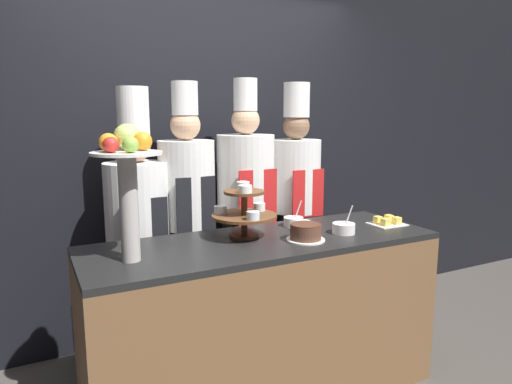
{
  "coord_description": "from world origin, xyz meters",
  "views": [
    {
      "loc": [
        -1.14,
        -1.82,
        1.61
      ],
      "look_at": [
        0.0,
        0.43,
        1.18
      ],
      "focal_mm": 32.0,
      "sensor_mm": 36.0,
      "label": 1
    }
  ],
  "objects_px": {
    "fruit_pedestal": "(127,171)",
    "cup_white": "(303,226)",
    "chef_right": "(295,198)",
    "chef_center_left": "(188,210)",
    "serving_bowl_near": "(344,228)",
    "serving_bowl_far": "(294,222)",
    "chef_left": "(138,224)",
    "cake_square_tray": "(387,222)",
    "chef_center_right": "(246,203)",
    "cake_round": "(306,233)",
    "tiered_stand": "(244,210)"
  },
  "relations": [
    {
      "from": "fruit_pedestal",
      "to": "cup_white",
      "type": "relative_size",
      "value": 7.31
    },
    {
      "from": "chef_right",
      "to": "chef_center_left",
      "type": "bearing_deg",
      "value": -179.99
    },
    {
      "from": "cup_white",
      "to": "chef_right",
      "type": "bearing_deg",
      "value": 62.28
    },
    {
      "from": "fruit_pedestal",
      "to": "serving_bowl_near",
      "type": "height_order",
      "value": "fruit_pedestal"
    },
    {
      "from": "serving_bowl_far",
      "to": "chef_left",
      "type": "relative_size",
      "value": 0.09
    },
    {
      "from": "fruit_pedestal",
      "to": "cake_square_tray",
      "type": "bearing_deg",
      "value": -0.68
    },
    {
      "from": "fruit_pedestal",
      "to": "chef_left",
      "type": "relative_size",
      "value": 0.36
    },
    {
      "from": "cup_white",
      "to": "chef_left",
      "type": "xyz_separation_m",
      "value": [
        -0.83,
        0.59,
        -0.02
      ]
    },
    {
      "from": "chef_center_right",
      "to": "cup_white",
      "type": "bearing_deg",
      "value": -81.25
    },
    {
      "from": "chef_center_left",
      "to": "cake_round",
      "type": "bearing_deg",
      "value": -60.41
    },
    {
      "from": "cake_square_tray",
      "to": "serving_bowl_far",
      "type": "bearing_deg",
      "value": 157.21
    },
    {
      "from": "cake_round",
      "to": "serving_bowl_far",
      "type": "xyz_separation_m",
      "value": [
        0.11,
        0.3,
        -0.02
      ]
    },
    {
      "from": "chef_center_right",
      "to": "cake_round",
      "type": "bearing_deg",
      "value": -89.67
    },
    {
      "from": "tiered_stand",
      "to": "chef_center_left",
      "type": "xyz_separation_m",
      "value": [
        -0.15,
        0.54,
        -0.08
      ]
    },
    {
      "from": "cup_white",
      "to": "chef_center_left",
      "type": "xyz_separation_m",
      "value": [
        -0.51,
        0.59,
        0.04
      ]
    },
    {
      "from": "chef_center_right",
      "to": "fruit_pedestal",
      "type": "bearing_deg",
      "value": -144.58
    },
    {
      "from": "chef_left",
      "to": "chef_right",
      "type": "xyz_separation_m",
      "value": [
        1.14,
        0.0,
        0.07
      ]
    },
    {
      "from": "serving_bowl_near",
      "to": "chef_right",
      "type": "bearing_deg",
      "value": 80.89
    },
    {
      "from": "serving_bowl_near",
      "to": "chef_center_right",
      "type": "height_order",
      "value": "chef_center_right"
    },
    {
      "from": "serving_bowl_far",
      "to": "chef_center_left",
      "type": "xyz_separation_m",
      "value": [
        -0.53,
        0.44,
        0.04
      ]
    },
    {
      "from": "tiered_stand",
      "to": "cake_round",
      "type": "xyz_separation_m",
      "value": [
        0.27,
        -0.21,
        -0.11
      ]
    },
    {
      "from": "cake_round",
      "to": "serving_bowl_far",
      "type": "bearing_deg",
      "value": 70.28
    },
    {
      "from": "tiered_stand",
      "to": "chef_left",
      "type": "height_order",
      "value": "chef_left"
    },
    {
      "from": "cake_square_tray",
      "to": "chef_center_right",
      "type": "distance_m",
      "value": 0.94
    },
    {
      "from": "fruit_pedestal",
      "to": "chef_center_right",
      "type": "xyz_separation_m",
      "value": [
        0.92,
        0.65,
        -0.35
      ]
    },
    {
      "from": "chef_left",
      "to": "chef_right",
      "type": "bearing_deg",
      "value": 0.0
    },
    {
      "from": "cake_round",
      "to": "cup_white",
      "type": "height_order",
      "value": "cake_round"
    },
    {
      "from": "serving_bowl_far",
      "to": "chef_left",
      "type": "bearing_deg",
      "value": 152.6
    },
    {
      "from": "tiered_stand",
      "to": "fruit_pedestal",
      "type": "bearing_deg",
      "value": -169.86
    },
    {
      "from": "cake_round",
      "to": "chef_center_left",
      "type": "height_order",
      "value": "chef_center_left"
    },
    {
      "from": "cake_square_tray",
      "to": "chef_right",
      "type": "distance_m",
      "value": 0.72
    },
    {
      "from": "cup_white",
      "to": "cake_square_tray",
      "type": "relative_size",
      "value": 0.43
    },
    {
      "from": "chef_right",
      "to": "cake_square_tray",
      "type": "bearing_deg",
      "value": -68.84
    },
    {
      "from": "chef_center_right",
      "to": "serving_bowl_far",
      "type": "bearing_deg",
      "value": -75.66
    },
    {
      "from": "fruit_pedestal",
      "to": "chef_center_right",
      "type": "bearing_deg",
      "value": 35.42
    },
    {
      "from": "tiered_stand",
      "to": "chef_center_right",
      "type": "xyz_separation_m",
      "value": [
        0.27,
        0.54,
        -0.08
      ]
    },
    {
      "from": "serving_bowl_far",
      "to": "serving_bowl_near",
      "type": "bearing_deg",
      "value": -58.39
    },
    {
      "from": "cup_white",
      "to": "chef_left",
      "type": "relative_size",
      "value": 0.05
    },
    {
      "from": "tiered_stand",
      "to": "chef_center_left",
      "type": "height_order",
      "value": "chef_center_left"
    },
    {
      "from": "fruit_pedestal",
      "to": "cake_round",
      "type": "distance_m",
      "value": 1.0
    },
    {
      "from": "chef_center_right",
      "to": "chef_center_left",
      "type": "bearing_deg",
      "value": 180.0
    },
    {
      "from": "serving_bowl_far",
      "to": "chef_right",
      "type": "bearing_deg",
      "value": 57.13
    },
    {
      "from": "tiered_stand",
      "to": "serving_bowl_near",
      "type": "distance_m",
      "value": 0.59
    },
    {
      "from": "tiered_stand",
      "to": "chef_center_right",
      "type": "relative_size",
      "value": 0.2
    },
    {
      "from": "chef_left",
      "to": "cup_white",
      "type": "bearing_deg",
      "value": -35.25
    },
    {
      "from": "fruit_pedestal",
      "to": "chef_center_left",
      "type": "distance_m",
      "value": 0.89
    },
    {
      "from": "cup_white",
      "to": "chef_left",
      "type": "distance_m",
      "value": 1.02
    },
    {
      "from": "fruit_pedestal",
      "to": "chef_center_left",
      "type": "height_order",
      "value": "chef_center_left"
    },
    {
      "from": "fruit_pedestal",
      "to": "chef_left",
      "type": "xyz_separation_m",
      "value": [
        0.18,
        0.65,
        -0.42
      ]
    },
    {
      "from": "chef_right",
      "to": "chef_center_right",
      "type": "bearing_deg",
      "value": -179.98
    }
  ]
}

